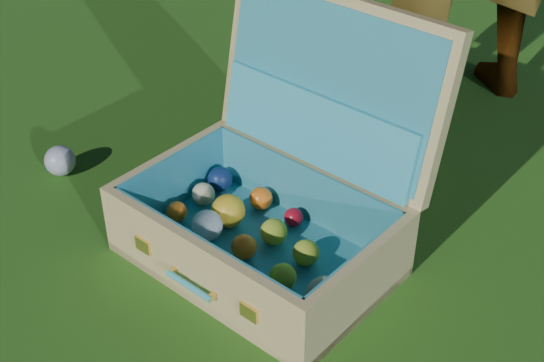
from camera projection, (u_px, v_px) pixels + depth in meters
The scene contains 3 objects.
ground at pixel (266, 223), 1.64m from camera, with size 60.00×60.00×0.00m, color #215114.
stray_ball at pixel (60, 161), 1.77m from camera, with size 0.07×0.07×0.07m, color teal.
suitcase at pixel (280, 189), 1.50m from camera, with size 0.62×0.57×0.49m.
Camera 1 is at (0.56, -1.16, 1.02)m, focal length 50.00 mm.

